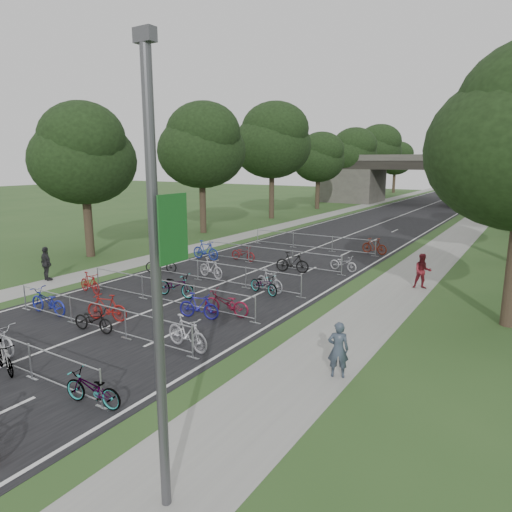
{
  "coord_description": "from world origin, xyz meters",
  "views": [
    {
      "loc": [
        13.62,
        -3.35,
        6.26
      ],
      "look_at": [
        0.59,
        17.46,
        1.1
      ],
      "focal_mm": 32.0,
      "sensor_mm": 36.0,
      "label": 1
    }
  ],
  "objects_px": {
    "overpass_bridge": "(431,180)",
    "pedestrian_c": "(46,264)",
    "pedestrian_a": "(338,350)",
    "pedestrian_b": "(422,271)",
    "lamppost": "(158,282)"
  },
  "relations": [
    {
      "from": "pedestrian_a",
      "to": "pedestrian_b",
      "type": "xyz_separation_m",
      "value": [
        -0.06,
        11.11,
        0.03
      ]
    },
    {
      "from": "lamppost",
      "to": "pedestrian_c",
      "type": "xyz_separation_m",
      "value": [
        -16.53,
        8.64,
        -3.37
      ]
    },
    {
      "from": "overpass_bridge",
      "to": "pedestrian_c",
      "type": "height_order",
      "value": "overpass_bridge"
    },
    {
      "from": "overpass_bridge",
      "to": "pedestrian_b",
      "type": "bearing_deg",
      "value": -78.81
    },
    {
      "from": "pedestrian_a",
      "to": "pedestrian_b",
      "type": "height_order",
      "value": "pedestrian_b"
    },
    {
      "from": "overpass_bridge",
      "to": "pedestrian_a",
      "type": "xyz_separation_m",
      "value": [
        9.05,
        -56.53,
        -2.69
      ]
    },
    {
      "from": "lamppost",
      "to": "pedestrian_b",
      "type": "relative_size",
      "value": 4.68
    },
    {
      "from": "overpass_bridge",
      "to": "pedestrian_c",
      "type": "xyz_separation_m",
      "value": [
        -8.2,
        -54.36,
        -2.62
      ]
    },
    {
      "from": "overpass_bridge",
      "to": "pedestrian_c",
      "type": "bearing_deg",
      "value": -98.58
    },
    {
      "from": "overpass_bridge",
      "to": "pedestrian_a",
      "type": "relative_size",
      "value": 18.3
    },
    {
      "from": "lamppost",
      "to": "pedestrian_b",
      "type": "bearing_deg",
      "value": 87.86
    },
    {
      "from": "lamppost",
      "to": "pedestrian_b",
      "type": "xyz_separation_m",
      "value": [
        0.66,
        17.58,
        -3.4
      ]
    },
    {
      "from": "overpass_bridge",
      "to": "lamppost",
      "type": "bearing_deg",
      "value": -82.47
    },
    {
      "from": "pedestrian_a",
      "to": "pedestrian_b",
      "type": "relative_size",
      "value": 0.97
    },
    {
      "from": "lamppost",
      "to": "pedestrian_a",
      "type": "bearing_deg",
      "value": 83.66
    }
  ]
}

